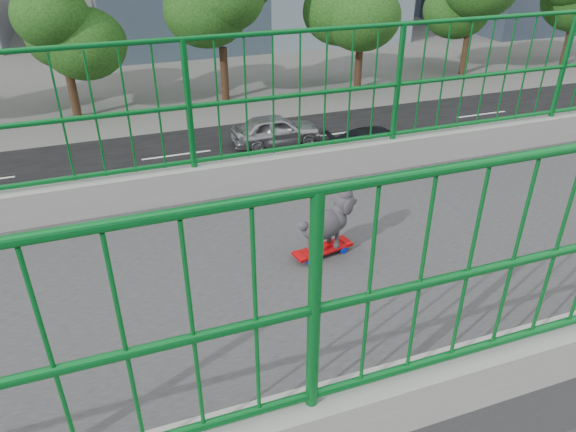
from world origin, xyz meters
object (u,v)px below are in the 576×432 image
at_px(car_4, 276,130).
at_px(car_5, 369,312).
at_px(poodle, 327,221).
at_px(car_3, 380,145).
at_px(car_0, 44,391).
at_px(skateboard, 323,250).

distance_m(car_4, car_5, 12.93).
bearing_deg(poodle, car_4, 151.57).
bearing_deg(car_3, car_5, 150.31).
bearing_deg(car_5, poodle, -33.80).
bearing_deg(car_4, poodle, 162.75).
relative_size(poodle, car_4, 0.12).
height_order(poodle, car_5, poodle).
bearing_deg(car_0, poodle, 31.09).
height_order(car_4, car_5, car_4).
bearing_deg(car_4, skateboard, 162.68).
distance_m(skateboard, poodle, 0.24).
bearing_deg(skateboard, car_0, -160.30).
distance_m(car_0, car_5, 7.48).
bearing_deg(car_0, car_4, 143.87).
relative_size(skateboard, poodle, 0.97).
height_order(car_3, car_5, car_3).
bearing_deg(car_3, poodle, 148.70).
height_order(skateboard, car_0, skateboard).
relative_size(car_0, car_4, 1.00).
bearing_deg(car_3, car_0, 126.54).
distance_m(skateboard, car_4, 20.58).
height_order(poodle, car_0, poodle).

